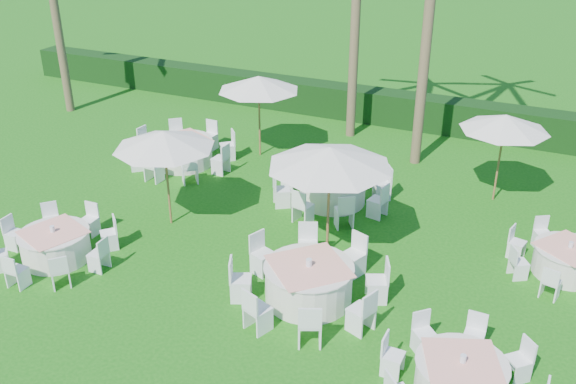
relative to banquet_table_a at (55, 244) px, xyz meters
name	(u,v)px	position (x,y,z in m)	size (l,w,h in m)	color
ground	(260,299)	(5.27, 0.54, -0.39)	(120.00, 120.00, 0.00)	#135C0F
hedge	(405,110)	(5.27, 12.54, 0.21)	(34.00, 1.00, 1.20)	black
banquet_table_a	(55,244)	(0.00, 0.00, 0.00)	(2.95, 2.95, 0.90)	silver
banquet_table_b	(309,282)	(6.25, 0.99, 0.07)	(3.37, 3.37, 1.04)	silver
banquet_table_c	(460,377)	(9.84, -0.56, -0.01)	(2.89, 2.89, 0.89)	silver
banquet_table_d	(183,151)	(-0.28, 6.12, 0.06)	(3.39, 3.39, 1.02)	silver
banquet_table_e	(333,188)	(5.06, 5.60, 0.06)	(3.39, 3.39, 1.02)	silver
banquet_table_f	(567,260)	(11.37, 4.42, -0.02)	(2.77, 2.77, 0.85)	silver
umbrella_a	(164,140)	(1.54, 2.65, 2.02)	(2.62, 2.62, 2.64)	brown
umbrella_b	(330,157)	(5.90, 3.02, 2.17)	(3.00, 3.00, 2.81)	brown
umbrella_c	(259,83)	(1.64, 7.82, 2.07)	(2.65, 2.65, 2.70)	brown
umbrella_d	(505,123)	(9.25, 7.65, 1.97)	(2.45, 2.45, 2.59)	brown
palm_b	(356,6)	(3.79, 10.77, 4.16)	(4.32, 4.32, 8.20)	brown
palm_f	(54,7)	(-7.24, 8.73, 3.63)	(4.32, 4.32, 7.17)	brown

